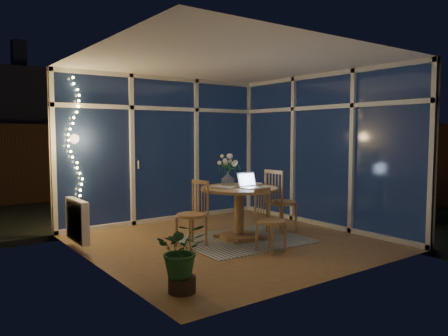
{
  "coord_description": "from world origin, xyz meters",
  "views": [
    {
      "loc": [
        -3.78,
        -5.05,
        1.59
      ],
      "look_at": [
        0.08,
        0.25,
        1.07
      ],
      "focal_mm": 35.0,
      "sensor_mm": 36.0,
      "label": 1
    }
  ],
  "objects_px": {
    "chair_right": "(281,201)",
    "chair_front": "(271,220)",
    "chair_left": "(191,213)",
    "laptop": "(252,180)",
    "flower_vase": "(228,179)",
    "dining_table": "(239,213)",
    "potted_plant": "(182,255)"
  },
  "relations": [
    {
      "from": "chair_right",
      "to": "chair_front",
      "type": "xyz_separation_m",
      "value": [
        -0.88,
        -0.73,
        -0.09
      ]
    },
    {
      "from": "chair_left",
      "to": "laptop",
      "type": "bearing_deg",
      "value": 68.28
    },
    {
      "from": "chair_left",
      "to": "flower_vase",
      "type": "bearing_deg",
      "value": 95.44
    },
    {
      "from": "chair_left",
      "to": "flower_vase",
      "type": "distance_m",
      "value": 0.9
    },
    {
      "from": "laptop",
      "to": "chair_front",
      "type": "bearing_deg",
      "value": -111.42
    },
    {
      "from": "laptop",
      "to": "flower_vase",
      "type": "height_order",
      "value": "laptop"
    },
    {
      "from": "chair_front",
      "to": "laptop",
      "type": "xyz_separation_m",
      "value": [
        0.2,
        0.64,
        0.48
      ]
    },
    {
      "from": "dining_table",
      "to": "chair_right",
      "type": "xyz_separation_m",
      "value": [
        0.8,
        -0.07,
        0.13
      ]
    },
    {
      "from": "dining_table",
      "to": "potted_plant",
      "type": "xyz_separation_m",
      "value": [
        -1.82,
        -1.41,
        -0.01
      ]
    },
    {
      "from": "chair_left",
      "to": "potted_plant",
      "type": "xyz_separation_m",
      "value": [
        -1.02,
        -1.46,
        -0.09
      ]
    },
    {
      "from": "chair_left",
      "to": "laptop",
      "type": "distance_m",
      "value": 1.05
    },
    {
      "from": "chair_left",
      "to": "chair_right",
      "type": "distance_m",
      "value": 1.61
    },
    {
      "from": "dining_table",
      "to": "potted_plant",
      "type": "distance_m",
      "value": 2.3
    },
    {
      "from": "dining_table",
      "to": "chair_left",
      "type": "height_order",
      "value": "chair_left"
    },
    {
      "from": "laptop",
      "to": "flower_vase",
      "type": "xyz_separation_m",
      "value": [
        -0.15,
        0.41,
        -0.02
      ]
    },
    {
      "from": "dining_table",
      "to": "flower_vase",
      "type": "bearing_deg",
      "value": 96.99
    },
    {
      "from": "chair_right",
      "to": "potted_plant",
      "type": "relative_size",
      "value": 1.36
    },
    {
      "from": "potted_plant",
      "to": "flower_vase",
      "type": "bearing_deg",
      "value": 42.67
    },
    {
      "from": "potted_plant",
      "to": "laptop",
      "type": "bearing_deg",
      "value": 32.59
    },
    {
      "from": "laptop",
      "to": "flower_vase",
      "type": "distance_m",
      "value": 0.44
    },
    {
      "from": "laptop",
      "to": "flower_vase",
      "type": "bearing_deg",
      "value": 106.2
    },
    {
      "from": "laptop",
      "to": "potted_plant",
      "type": "height_order",
      "value": "laptop"
    },
    {
      "from": "chair_left",
      "to": "chair_front",
      "type": "bearing_deg",
      "value": 31.86
    },
    {
      "from": "flower_vase",
      "to": "potted_plant",
      "type": "distance_m",
      "value": 2.49
    },
    {
      "from": "dining_table",
      "to": "chair_right",
      "type": "bearing_deg",
      "value": -5.0
    },
    {
      "from": "chair_front",
      "to": "flower_vase",
      "type": "xyz_separation_m",
      "value": [
        0.05,
        1.05,
        0.46
      ]
    },
    {
      "from": "dining_table",
      "to": "chair_left",
      "type": "distance_m",
      "value": 0.81
    },
    {
      "from": "chair_front",
      "to": "laptop",
      "type": "height_order",
      "value": "laptop"
    },
    {
      "from": "laptop",
      "to": "potted_plant",
      "type": "xyz_separation_m",
      "value": [
        -1.94,
        -1.24,
        -0.53
      ]
    },
    {
      "from": "chair_left",
      "to": "chair_front",
      "type": "distance_m",
      "value": 1.12
    },
    {
      "from": "chair_right",
      "to": "flower_vase",
      "type": "bearing_deg",
      "value": 63.9
    },
    {
      "from": "laptop",
      "to": "potted_plant",
      "type": "bearing_deg",
      "value": -151.32
    }
  ]
}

